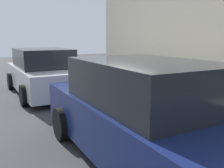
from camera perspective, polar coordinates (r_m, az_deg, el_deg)
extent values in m
plane|color=#333335|center=(8.82, -0.71, -2.43)|extent=(40.00, 40.00, 0.00)
cube|color=#ADA89E|center=(10.26, 11.47, -0.39)|extent=(18.00, 5.00, 0.14)
cube|color=black|center=(6.43, 21.13, -3.59)|extent=(0.45, 0.20, 0.70)
cube|color=black|center=(6.43, 21.13, -3.59)|extent=(0.45, 0.05, 0.72)
cylinder|color=gray|center=(6.22, 22.74, 0.18)|extent=(0.02, 0.02, 0.22)
cylinder|color=gray|center=(6.46, 20.12, 0.72)|extent=(0.02, 0.02, 0.22)
cylinder|color=black|center=(6.32, 21.47, 1.42)|extent=(0.38, 0.04, 0.02)
cylinder|color=black|center=(6.39, 22.27, -6.82)|extent=(0.04, 0.02, 0.04)
cylinder|color=black|center=(6.64, 19.65, -6.01)|extent=(0.04, 0.02, 0.04)
cube|color=#0F606B|center=(6.77, 17.42, -3.43)|extent=(0.42, 0.24, 0.53)
cube|color=black|center=(6.77, 17.42, -3.43)|extent=(0.42, 0.06, 0.54)
cylinder|color=gray|center=(6.59, 18.62, -1.33)|extent=(0.02, 0.02, 0.04)
cylinder|color=gray|center=(6.83, 16.52, -0.81)|extent=(0.02, 0.02, 0.04)
cylinder|color=black|center=(6.70, 17.56, -0.90)|extent=(0.35, 0.04, 0.02)
cylinder|color=black|center=(6.71, 18.39, -5.75)|extent=(0.04, 0.02, 0.04)
cylinder|color=black|center=(6.95, 16.27, -5.07)|extent=(0.04, 0.02, 0.04)
cube|color=navy|center=(7.06, 14.22, -2.14)|extent=(0.38, 0.26, 0.66)
cube|color=black|center=(7.06, 14.22, -2.14)|extent=(0.38, 0.05, 0.68)
cylinder|color=gray|center=(6.87, 15.30, 1.22)|extent=(0.02, 0.02, 0.22)
cylinder|color=gray|center=(7.09, 13.50, 1.59)|extent=(0.02, 0.02, 0.22)
cylinder|color=black|center=(6.97, 14.43, 2.31)|extent=(0.31, 0.03, 0.02)
cylinder|color=black|center=(7.03, 15.03, -4.84)|extent=(0.04, 0.02, 0.04)
cylinder|color=black|center=(7.25, 13.22, -4.28)|extent=(0.04, 0.02, 0.04)
cube|color=maroon|center=(7.42, 11.51, -1.06)|extent=(0.42, 0.23, 0.76)
cube|color=black|center=(7.42, 11.51, -1.06)|extent=(0.42, 0.06, 0.77)
cylinder|color=gray|center=(7.20, 12.54, 2.80)|extent=(0.02, 0.02, 0.30)
cylinder|color=gray|center=(7.46, 10.80, 3.14)|extent=(0.02, 0.02, 0.30)
cylinder|color=black|center=(7.31, 11.70, 4.12)|extent=(0.35, 0.04, 0.02)
cylinder|color=black|center=(7.36, 12.29, -4.02)|extent=(0.04, 0.02, 0.04)
cylinder|color=black|center=(7.63, 10.55, -3.43)|extent=(0.04, 0.02, 0.04)
cube|color=#59601E|center=(7.88, 9.30, -0.38)|extent=(0.48, 0.24, 0.73)
cube|color=black|center=(7.88, 9.30, -0.38)|extent=(0.48, 0.07, 0.75)
cylinder|color=gray|center=(7.65, 10.32, 3.00)|extent=(0.02, 0.02, 0.26)
cylinder|color=gray|center=(7.97, 8.53, 3.36)|extent=(0.02, 0.02, 0.26)
cylinder|color=black|center=(7.79, 9.44, 4.12)|extent=(0.41, 0.05, 0.02)
cylinder|color=black|center=(7.80, 10.14, -3.12)|extent=(0.05, 0.02, 0.04)
cylinder|color=black|center=(8.12, 8.35, -2.51)|extent=(0.05, 0.02, 0.04)
cube|color=red|center=(8.32, 6.66, -0.30)|extent=(0.45, 0.27, 0.57)
cube|color=black|center=(8.32, 6.66, -0.30)|extent=(0.44, 0.08, 0.59)
cylinder|color=gray|center=(8.10, 7.43, 2.29)|extent=(0.02, 0.02, 0.23)
cylinder|color=gray|center=(8.40, 6.03, 2.63)|extent=(0.02, 0.02, 0.23)
cylinder|color=black|center=(8.23, 6.73, 3.27)|extent=(0.37, 0.05, 0.02)
cylinder|color=black|center=(8.21, 7.34, -2.34)|extent=(0.05, 0.02, 0.04)
cylinder|color=black|center=(8.53, 5.92, -1.83)|extent=(0.05, 0.02, 0.04)
cube|color=#9EA0A8|center=(8.76, 5.01, 0.22)|extent=(0.35, 0.23, 0.55)
cube|color=black|center=(8.76, 5.01, 0.22)|extent=(0.36, 0.05, 0.56)
cylinder|color=gray|center=(8.58, 5.62, 2.52)|extent=(0.02, 0.02, 0.19)
cylinder|color=gray|center=(8.81, 4.48, 2.75)|extent=(0.02, 0.02, 0.19)
cylinder|color=black|center=(8.68, 5.06, 3.27)|extent=(0.29, 0.03, 0.02)
cylinder|color=black|center=(8.69, 5.57, -1.59)|extent=(0.04, 0.02, 0.04)
cylinder|color=black|center=(8.92, 4.41, -1.24)|extent=(0.04, 0.02, 0.04)
cylinder|color=#99999E|center=(9.39, 1.61, 1.37)|extent=(0.20, 0.20, 0.68)
sphere|color=#99999E|center=(9.34, 1.62, 3.74)|extent=(0.21, 0.21, 0.21)
cylinder|color=#99999E|center=(9.51, 1.13, 1.69)|extent=(0.09, 0.10, 0.09)
cylinder|color=#99999E|center=(9.26, 2.11, 1.45)|extent=(0.09, 0.10, 0.09)
cylinder|color=brown|center=(9.82, -0.98, 1.86)|extent=(0.14, 0.14, 0.71)
cube|color=#141E4C|center=(4.09, 7.48, -9.65)|extent=(4.86, 2.05, 0.80)
cube|color=black|center=(3.90, 7.74, 0.48)|extent=(2.56, 1.79, 0.66)
cylinder|color=black|center=(5.07, -11.31, -8.84)|extent=(0.65, 0.25, 0.64)
cylinder|color=black|center=(5.83, 6.37, -6.11)|extent=(0.65, 0.25, 0.64)
cube|color=#B2B5BA|center=(9.22, -15.28, 1.35)|extent=(4.52, 1.94, 0.78)
cube|color=black|center=(9.13, -15.50, 5.74)|extent=(2.37, 1.74, 0.64)
cylinder|color=black|center=(10.44, -21.99, 0.63)|extent=(0.65, 0.24, 0.64)
cylinder|color=black|center=(10.82, -12.29, 1.48)|extent=(0.65, 0.24, 0.64)
cylinder|color=black|center=(7.74, -19.28, -2.45)|extent=(0.65, 0.24, 0.64)
cylinder|color=black|center=(8.24, -6.60, -1.15)|extent=(0.65, 0.24, 0.64)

